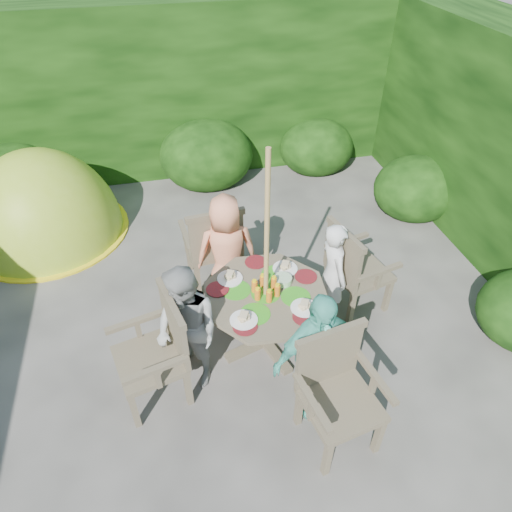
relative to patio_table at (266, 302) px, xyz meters
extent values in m
plane|color=#413E3A|center=(-0.67, 0.12, -0.60)|extent=(60.00, 60.00, 0.00)
cube|color=black|center=(-0.67, 4.12, 0.65)|extent=(9.00, 1.00, 2.50)
cylinder|color=#4A4130|center=(0.00, 0.00, -0.27)|extent=(0.12, 0.12, 0.68)
cube|color=#4A4130|center=(0.00, 0.00, -0.57)|extent=(0.88, 0.35, 0.06)
cube|color=#4A4130|center=(0.00, 0.00, -0.57)|extent=(0.35, 0.88, 0.06)
cylinder|color=#4A4130|center=(0.00, 0.00, 0.09)|extent=(1.54, 1.54, 0.04)
cylinder|color=green|center=(-0.16, -0.24, 0.11)|extent=(0.28, 0.28, 0.00)
cylinder|color=green|center=(0.26, -0.11, 0.11)|extent=(0.28, 0.28, 0.00)
cylinder|color=green|center=(-0.26, 0.11, 0.11)|extent=(0.28, 0.28, 0.00)
cylinder|color=green|center=(0.15, 0.23, 0.11)|extent=(0.28, 0.28, 0.00)
cylinder|color=green|center=(0.00, 0.00, 0.11)|extent=(0.28, 0.28, 0.00)
cylinder|color=white|center=(0.27, 0.29, 0.12)|extent=(0.25, 0.25, 0.01)
cylinder|color=white|center=(-0.29, 0.27, 0.12)|extent=(0.25, 0.25, 0.01)
cylinder|color=white|center=(-0.28, -0.29, 0.12)|extent=(0.25, 0.25, 0.01)
cylinder|color=white|center=(0.29, -0.27, 0.12)|extent=(0.25, 0.25, 0.01)
cylinder|color=#B30B0F|center=(0.43, 0.13, 0.12)|extent=(0.22, 0.22, 0.01)
cylinder|color=#B30B0F|center=(0.01, 0.45, 0.12)|extent=(0.22, 0.22, 0.01)
cylinder|color=#B30B0F|center=(-0.44, 0.15, 0.12)|extent=(0.22, 0.22, 0.01)
cylinder|color=#B30B0F|center=(-0.28, -0.37, 0.12)|extent=(0.22, 0.22, 0.01)
cylinder|color=#B30B0F|center=(0.26, -0.38, 0.12)|extent=(0.22, 0.22, 0.01)
cylinder|color=#5CB144|center=(0.19, 0.11, 0.15)|extent=(0.18, 0.18, 0.06)
cylinder|color=olive|center=(0.00, 0.00, 0.50)|extent=(0.05, 0.05, 2.20)
cube|color=#4A4130|center=(1.13, 0.34, -0.13)|extent=(0.66, 0.68, 0.05)
cube|color=#4A4130|center=(1.41, 0.16, -0.37)|extent=(0.07, 0.07, 0.46)
cube|color=#4A4130|center=(1.31, 0.63, -0.37)|extent=(0.07, 0.07, 0.46)
cube|color=#4A4130|center=(0.94, 0.05, -0.37)|extent=(0.07, 0.07, 0.46)
cube|color=#4A4130|center=(0.84, 0.52, -0.37)|extent=(0.07, 0.07, 0.46)
cube|color=#4A4130|center=(0.87, 0.28, 0.16)|extent=(0.17, 0.56, 0.55)
cube|color=#4A4130|center=(1.19, 0.06, 0.09)|extent=(0.55, 0.17, 0.04)
cube|color=#4A4130|center=(1.06, 0.62, 0.09)|extent=(0.55, 0.17, 0.04)
cube|color=#4A4130|center=(-1.13, -0.34, -0.13)|extent=(0.67, 0.69, 0.06)
cube|color=#4A4130|center=(-1.43, -0.17, -0.37)|extent=(0.07, 0.07, 0.47)
cube|color=#4A4130|center=(-1.31, -0.64, -0.37)|extent=(0.07, 0.07, 0.47)
cube|color=#4A4130|center=(-0.95, -0.05, -0.37)|extent=(0.07, 0.07, 0.47)
cube|color=#4A4130|center=(-0.84, -0.52, -0.37)|extent=(0.07, 0.07, 0.47)
cube|color=#4A4130|center=(-0.87, -0.28, 0.17)|extent=(0.18, 0.57, 0.55)
cube|color=#4A4130|center=(-1.20, -0.06, 0.09)|extent=(0.55, 0.19, 0.04)
cube|color=#4A4130|center=(-1.06, -0.62, 0.09)|extent=(0.55, 0.19, 0.04)
cube|color=#4A4130|center=(-0.35, 1.13, -0.12)|extent=(0.63, 0.61, 0.06)
cube|color=#4A4130|center=(-0.12, 1.39, -0.37)|extent=(0.06, 0.06, 0.47)
cube|color=#4A4130|center=(-0.61, 1.35, -0.37)|extent=(0.06, 0.06, 0.47)
cube|color=#4A4130|center=(-0.08, 0.90, -0.37)|extent=(0.06, 0.06, 0.47)
cube|color=#4A4130|center=(-0.57, 0.86, -0.37)|extent=(0.06, 0.06, 0.47)
cube|color=#4A4130|center=(-0.32, 0.86, 0.18)|extent=(0.58, 0.10, 0.56)
cube|color=#4A4130|center=(-0.06, 1.15, 0.10)|extent=(0.11, 0.56, 0.04)
cube|color=#4A4130|center=(-0.64, 1.10, 0.10)|extent=(0.11, 0.56, 0.04)
cube|color=#4A4130|center=(0.34, -1.13, -0.13)|extent=(0.65, 0.64, 0.05)
cube|color=#4A4130|center=(0.14, -1.41, -0.37)|extent=(0.06, 0.06, 0.46)
cube|color=#4A4130|center=(0.62, -1.33, -0.37)|extent=(0.06, 0.06, 0.46)
cube|color=#4A4130|center=(0.06, -0.94, -0.37)|extent=(0.06, 0.06, 0.46)
cube|color=#4A4130|center=(0.53, -0.85, -0.37)|extent=(0.06, 0.06, 0.46)
cube|color=#4A4130|center=(0.29, -0.87, 0.16)|extent=(0.57, 0.14, 0.55)
cube|color=#4A4130|center=(0.06, -1.18, 0.08)|extent=(0.15, 0.55, 0.04)
cube|color=#4A4130|center=(0.62, -1.08, 0.08)|extent=(0.15, 0.55, 0.04)
imported|color=silver|center=(0.76, 0.23, 0.00)|extent=(0.32, 0.46, 1.21)
imported|color=gray|center=(-0.77, -0.23, 0.06)|extent=(0.77, 0.81, 1.32)
imported|color=#EF8B62|center=(-0.24, 0.76, 0.06)|extent=(0.66, 0.44, 1.33)
imported|color=#53C2AB|center=(0.23, -0.77, 0.07)|extent=(0.84, 0.50, 1.34)
ellipsoid|color=#9FC025|center=(-2.37, 2.52, -0.60)|extent=(2.32, 2.32, 2.35)
ellipsoid|color=black|center=(-2.52, 1.88, -0.60)|extent=(0.72, 0.49, 0.81)
cylinder|color=yellow|center=(-2.37, 2.52, -0.59)|extent=(2.06, 2.06, 0.03)
camera|label=1|loc=(-0.79, -2.98, 3.10)|focal=32.00mm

